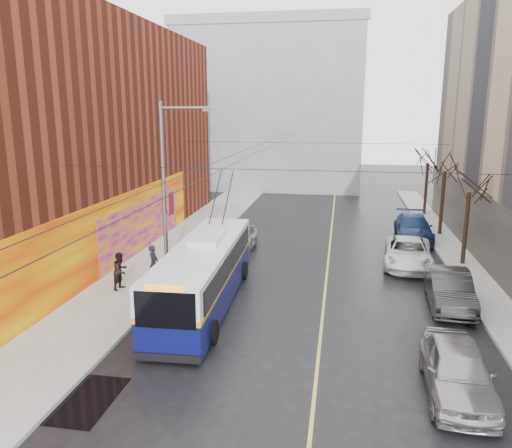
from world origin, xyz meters
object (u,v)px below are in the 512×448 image
Objects in this scene: tree_far at (429,153)px; streetlight_pole at (167,190)px; pedestrian_a at (154,264)px; tree_mid at (446,161)px; parked_car_a at (457,370)px; trolleybus at (204,273)px; parked_car_c at (408,253)px; following_car at (239,239)px; parked_car_d at (413,228)px; tree_near at (471,178)px; pedestrian_b at (121,271)px; parked_car_b at (449,289)px.

streetlight_pole is at bearing -127.12° from tree_far.
tree_mid is at bearing -53.89° from pedestrian_a.
streetlight_pole is 25.09m from tree_far.
parked_car_a is (-3.20, -20.79, -4.44)m from tree_mid.
trolleybus is 12.32m from parked_car_c.
tree_mid is 1.21× the size of parked_car_c.
trolleybus is 8.88m from following_car.
parked_car_d is at bearing 85.35° from parked_car_c.
parked_car_c is at bearing -112.17° from tree_mid.
tree_near is 3.36× the size of pedestrian_a.
streetlight_pole is at bearing -158.38° from tree_near.
parked_car_a is 0.86× the size of parked_car_c.
tree_mid is 3.64× the size of pedestrian_b.
tree_near is at bearing 79.01° from parked_car_a.
parked_car_d is at bearing -37.33° from pedestrian_b.
parked_car_a is 17.58m from following_car.
tree_far is 9.68m from parked_car_d.
pedestrian_b is at bearing -149.63° from parked_car_c.
trolleybus is at bearing -147.76° from tree_near.
parked_car_b is at bearing 82.83° from parked_car_a.
streetlight_pole reaches higher than following_car.
tree_far is 25.88m from pedestrian_a.
pedestrian_b is (-15.21, -0.74, 0.26)m from parked_car_b.
pedestrian_a is 1.04× the size of pedestrian_b.
tree_far is 1.33× the size of parked_car_b.
tree_mid reaches higher than parked_car_c.
streetlight_pole is 3.85m from pedestrian_a.
parked_car_a is 7.47m from parked_car_b.
following_car is (-13.05, -6.23, -4.45)m from tree_mid.
parked_car_b is at bearing -74.47° from pedestrian_b.
parked_car_b is 0.86× the size of parked_car_d.
following_car is 7.33m from pedestrian_a.
following_car is at bearing -134.62° from tree_far.
parked_car_d is (10.80, 13.65, -0.67)m from trolleybus.
trolleybus is (-12.80, -22.08, -3.64)m from tree_far.
streetlight_pole is 1.35× the size of tree_mid.
tree_near is 19.04m from pedestrian_b.
parked_car_a is (-3.20, -13.79, -4.16)m from tree_near.
following_car is (-9.85, 14.56, -0.01)m from parked_car_a.
following_car is at bearing -26.70° from pedestrian_a.
following_car is (-13.05, -13.23, -4.34)m from tree_far.
following_car is 2.48× the size of pedestrian_a.
streetlight_pole is 4.73× the size of pedestrian_a.
parked_car_c is at bearing -8.11° from following_car.
parked_car_a is at bearing -98.75° from tree_mid.
tree_near is at bearing 75.22° from parked_car_b.
tree_far is at bearing 86.94° from parked_car_b.
trolleybus is at bearing -126.59° from pedestrian_a.
tree_far is 1.37× the size of parked_car_a.
parked_car_c is (12.06, 5.45, -4.08)m from streetlight_pole.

